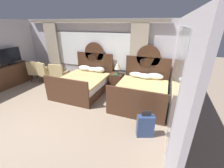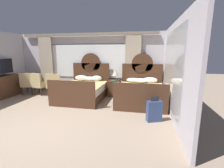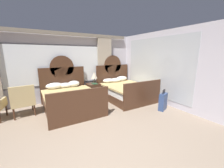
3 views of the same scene
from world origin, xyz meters
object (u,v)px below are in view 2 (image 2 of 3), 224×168
at_px(bed_near_window, 84,90).
at_px(armchair_by_window_centre, 39,83).
at_px(table_lamp_on_nightstand, 115,73).
at_px(armchair_by_window_right, 29,83).
at_px(bed_near_mirror, 141,92).
at_px(tv_flatscreen, 3,67).
at_px(nightstand_between_beds, 114,88).
at_px(armchair_by_window_left, 55,84).
at_px(suitcase_on_floor, 154,111).
at_px(book_on_nightstand, 114,81).

height_order(bed_near_window, armchair_by_window_centre, bed_near_window).
height_order(table_lamp_on_nightstand, armchair_by_window_right, table_lamp_on_nightstand).
distance_m(bed_near_mirror, tv_flatscreen, 5.64).
height_order(nightstand_between_beds, armchair_by_window_left, armchair_by_window_left).
bearing_deg(bed_near_mirror, bed_near_window, 179.94).
bearing_deg(armchair_by_window_left, bed_near_mirror, -2.95).
distance_m(bed_near_window, suitcase_on_floor, 3.15).
relative_size(tv_flatscreen, suitcase_on_floor, 1.31).
distance_m(book_on_nightstand, armchair_by_window_right, 3.80).
distance_m(armchair_by_window_centre, armchair_by_window_right, 0.48).
xyz_separation_m(nightstand_between_beds, table_lamp_on_nightstand, (0.05, -0.02, 0.68)).
height_order(bed_near_window, nightstand_between_beds, bed_near_window).
distance_m(armchair_by_window_centre, suitcase_on_floor, 5.17).
xyz_separation_m(table_lamp_on_nightstand, suitcase_on_floor, (1.49, -2.30, -0.72)).
height_order(tv_flatscreen, armchair_by_window_right, tv_flatscreen).
height_order(table_lamp_on_nightstand, armchair_by_window_centre, table_lamp_on_nightstand).
bearing_deg(bed_near_mirror, table_lamp_on_nightstand, 149.83).
distance_m(bed_near_window, book_on_nightstand, 1.31).
xyz_separation_m(book_on_nightstand, armchair_by_window_left, (-2.51, -0.37, -0.16)).
height_order(nightstand_between_beds, tv_flatscreen, tv_flatscreen).
bearing_deg(suitcase_on_floor, book_on_nightstand, 124.38).
relative_size(bed_near_window, tv_flatscreen, 2.29).
bearing_deg(book_on_nightstand, armchair_by_window_centre, -173.69).
bearing_deg(table_lamp_on_nightstand, armchair_by_window_left, -170.01).
xyz_separation_m(armchair_by_window_centre, suitcase_on_floor, (4.82, -1.85, -0.22)).
xyz_separation_m(book_on_nightstand, armchair_by_window_centre, (-3.30, -0.37, -0.16)).
distance_m(book_on_nightstand, armchair_by_window_left, 2.54).
bearing_deg(suitcase_on_floor, armchair_by_window_centre, 158.96).
bearing_deg(tv_flatscreen, armchair_by_window_right, 42.80).
distance_m(table_lamp_on_nightstand, armchair_by_window_centre, 3.40).
xyz_separation_m(bed_near_mirror, nightstand_between_beds, (-1.14, 0.65, -0.04)).
distance_m(book_on_nightstand, armchair_by_window_centre, 3.33).
height_order(book_on_nightstand, tv_flatscreen, tv_flatscreen).
relative_size(book_on_nightstand, armchair_by_window_left, 0.27).
relative_size(table_lamp_on_nightstand, tv_flatscreen, 0.55).
distance_m(bed_near_mirror, armchair_by_window_centre, 4.43).
relative_size(tv_flatscreen, armchair_by_window_left, 0.96).
relative_size(table_lamp_on_nightstand, armchair_by_window_centre, 0.53).
bearing_deg(bed_near_window, nightstand_between_beds, 29.71).
relative_size(bed_near_mirror, nightstand_between_beds, 3.24).
relative_size(armchair_by_window_right, suitcase_on_floor, 1.36).
bearing_deg(armchair_by_window_left, tv_flatscreen, -162.74).
relative_size(bed_near_window, table_lamp_on_nightstand, 4.20).
bearing_deg(bed_near_window, armchair_by_window_right, 175.92).
bearing_deg(table_lamp_on_nightstand, book_on_nightstand, -110.23).
distance_m(bed_near_window, armchair_by_window_right, 2.64).
relative_size(bed_near_window, book_on_nightstand, 8.22).
relative_size(nightstand_between_beds, tv_flatscreen, 0.71).
bearing_deg(book_on_nightstand, armchair_by_window_left, -171.70).
relative_size(bed_near_mirror, suitcase_on_floor, 3.01).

